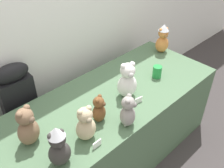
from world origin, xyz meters
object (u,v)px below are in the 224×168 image
object	(u,v)px
display_table	(112,127)
teddy_bear_ash	(128,112)
teddy_bear_ginger	(163,39)
party_cup_green	(157,72)
teddy_bear_sand	(86,125)
teddy_bear_snow	(127,81)
teddy_bear_charcoal	(58,146)
teddy_bear_chestnut	(99,110)
teddy_bear_mocha	(28,127)
instrument_case	(23,114)

from	to	relation	value
display_table	teddy_bear_ash	xyz separation A→B (m)	(-0.14, -0.31, 0.48)
teddy_bear_ginger	teddy_bear_ash	bearing A→B (deg)	-135.33
display_table	party_cup_green	size ratio (longest dim) A/B	17.81
teddy_bear_ash	teddy_bear_ginger	distance (m)	1.12
teddy_bear_ash	teddy_bear_sand	xyz separation A→B (m)	(-0.29, 0.10, 0.01)
teddy_bear_snow	teddy_bear_charcoal	size ratio (longest dim) A/B	1.04
teddy_bear_charcoal	teddy_bear_chestnut	size ratio (longest dim) A/B	1.39
teddy_bear_sand	teddy_bear_ginger	xyz separation A→B (m)	(1.31, 0.37, 0.02)
teddy_bear_mocha	teddy_bear_sand	distance (m)	0.37
teddy_bear_ginger	teddy_bear_snow	bearing A→B (deg)	-142.74
teddy_bear_ginger	teddy_bear_sand	bearing A→B (deg)	-144.41
teddy_bear_snow	teddy_bear_charcoal	distance (m)	0.78
display_table	teddy_bear_sand	xyz separation A→B (m)	(-0.44, -0.21, 0.49)
teddy_bear_snow	teddy_bear_chestnut	world-z (taller)	teddy_bear_snow
display_table	instrument_case	xyz separation A→B (m)	(-0.56, 0.53, 0.16)
instrument_case	teddy_bear_charcoal	distance (m)	0.86
display_table	party_cup_green	world-z (taller)	party_cup_green
instrument_case	teddy_bear_mocha	xyz separation A→B (m)	(-0.16, -0.51, 0.34)
instrument_case	teddy_bear_chestnut	size ratio (longest dim) A/B	4.73
instrument_case	teddy_bear_snow	size ratio (longest dim) A/B	3.28
teddy_bear_charcoal	teddy_bear_snow	bearing A→B (deg)	25.39
display_table	teddy_bear_mocha	bearing A→B (deg)	178.00
teddy_bear_chestnut	party_cup_green	bearing A→B (deg)	-23.27
teddy_bear_charcoal	party_cup_green	distance (m)	1.17
teddy_bear_sand	party_cup_green	bearing A→B (deg)	14.63
teddy_bear_chestnut	teddy_bear_charcoal	bearing A→B (deg)	167.34
display_table	teddy_bear_ash	world-z (taller)	teddy_bear_ash
teddy_bear_chestnut	teddy_bear_sand	bearing A→B (deg)	173.98
teddy_bear_mocha	teddy_bear_ash	size ratio (longest dim) A/B	1.17
party_cup_green	teddy_bear_snow	bearing A→B (deg)	179.33
display_table	teddy_bear_charcoal	size ratio (longest dim) A/B	6.47
teddy_bear_sand	teddy_bear_charcoal	bearing A→B (deg)	-163.38
teddy_bear_charcoal	party_cup_green	world-z (taller)	teddy_bear_charcoal
teddy_bear_charcoal	display_table	bearing A→B (deg)	33.20
teddy_bear_chestnut	display_table	bearing A→B (deg)	0.46
teddy_bear_snow	teddy_bear_ash	size ratio (longest dim) A/B	1.25
teddy_bear_snow	teddy_bear_ash	bearing A→B (deg)	-114.95
teddy_bear_ginger	teddy_bear_mocha	bearing A→B (deg)	-155.22
teddy_bear_ash	party_cup_green	bearing A→B (deg)	-14.71
teddy_bear_sand	party_cup_green	distance (m)	0.92
teddy_bear_charcoal	teddy_bear_ginger	xyz separation A→B (m)	(1.55, 0.42, 0.00)
teddy_bear_snow	teddy_bear_sand	distance (m)	0.54
instrument_case	teddy_bear_mocha	distance (m)	0.63
teddy_bear_ash	party_cup_green	distance (m)	0.66
display_table	teddy_bear_mocha	world-z (taller)	teddy_bear_mocha
teddy_bear_chestnut	teddy_bear_sand	world-z (taller)	teddy_bear_sand
teddy_bear_charcoal	instrument_case	bearing A→B (deg)	94.90
teddy_bear_ash	party_cup_green	size ratio (longest dim) A/B	2.29
teddy_bear_mocha	teddy_bear_charcoal	bearing A→B (deg)	-102.76
teddy_bear_ash	teddy_bear_mocha	bearing A→B (deg)	116.03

